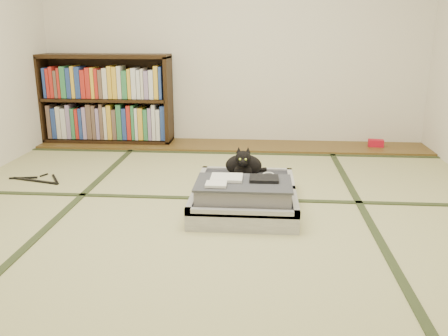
{
  "coord_description": "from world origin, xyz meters",
  "views": [
    {
      "loc": [
        0.3,
        -2.79,
        1.18
      ],
      "look_at": [
        0.05,
        0.35,
        0.25
      ],
      "focal_mm": 38.0,
      "sensor_mm": 36.0,
      "label": 1
    }
  ],
  "objects": [
    {
      "name": "cat",
      "position": [
        0.18,
        0.53,
        0.22
      ],
      "size": [
        0.31,
        0.31,
        0.25
      ],
      "color": "black",
      "rests_on": "suitcase"
    },
    {
      "name": "red_item",
      "position": [
        1.48,
        2.03,
        0.06
      ],
      "size": [
        0.16,
        0.11,
        0.07
      ],
      "primitive_type": "cube",
      "rotation": [
        0.0,
        0.0,
        -0.12
      ],
      "color": "#B70E22",
      "rests_on": "wood_strip"
    },
    {
      "name": "tatami_borders",
      "position": [
        0.0,
        0.49,
        0.0
      ],
      "size": [
        4.0,
        4.5,
        0.01
      ],
      "color": "#2D381E",
      "rests_on": "ground"
    },
    {
      "name": "hanger",
      "position": [
        -1.5,
        0.72,
        0.01
      ],
      "size": [
        0.46,
        0.27,
        0.01
      ],
      "color": "black",
      "rests_on": "floor"
    },
    {
      "name": "cable_coil",
      "position": [
        0.36,
        0.57,
        0.14
      ],
      "size": [
        0.1,
        0.1,
        0.02
      ],
      "color": "white",
      "rests_on": "suitcase"
    },
    {
      "name": "wood_strip",
      "position": [
        0.0,
        2.0,
        0.01
      ],
      "size": [
        4.0,
        0.5,
        0.02
      ],
      "primitive_type": "cube",
      "color": "brown",
      "rests_on": "ground"
    },
    {
      "name": "floor",
      "position": [
        0.0,
        0.0,
        0.0
      ],
      "size": [
        4.5,
        4.5,
        0.0
      ],
      "primitive_type": "plane",
      "color": "tan",
      "rests_on": "ground"
    },
    {
      "name": "bookcase",
      "position": [
        -1.33,
        2.07,
        0.45
      ],
      "size": [
        1.37,
        0.31,
        0.92
      ],
      "color": "black",
      "rests_on": "wood_strip"
    },
    {
      "name": "suitcase",
      "position": [
        0.2,
        0.23,
        0.1
      ],
      "size": [
        0.69,
        0.92,
        0.27
      ],
      "color": "silver",
      "rests_on": "floor"
    }
  ]
}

